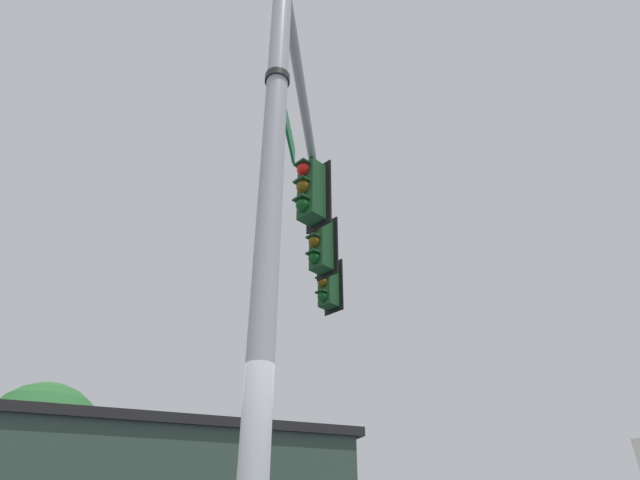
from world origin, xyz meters
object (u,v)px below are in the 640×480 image
at_px(traffic_light_mid_outer, 328,284).
at_px(bird_flying, 298,166).
at_px(street_name_sign, 283,108).
at_px(traffic_light_mid_inner, 320,245).
at_px(traffic_light_nearest_pole, 311,191).

xyz_separation_m(traffic_light_mid_outer, bird_flying, (-0.08, 1.04, 2.66)).
relative_size(traffic_light_mid_outer, street_name_sign, 1.23).
height_order(traffic_light_mid_inner, traffic_light_mid_outer, same).
bearing_deg(traffic_light_mid_outer, traffic_light_nearest_pole, 129.31).
height_order(traffic_light_nearest_pole, street_name_sign, traffic_light_nearest_pole).
xyz_separation_m(traffic_light_mid_inner, street_name_sign, (-2.82, 3.43, -0.86)).
height_order(traffic_light_mid_outer, street_name_sign, traffic_light_mid_outer).
relative_size(traffic_light_nearest_pole, street_name_sign, 1.23).
bearing_deg(bird_flying, traffic_light_nearest_pole, 142.17).
distance_m(street_name_sign, bird_flying, 6.41).
relative_size(traffic_light_mid_outer, bird_flying, 4.55).
height_order(traffic_light_nearest_pole, traffic_light_mid_outer, same).
xyz_separation_m(traffic_light_mid_outer, street_name_sign, (-3.92, 4.77, -0.86)).
bearing_deg(traffic_light_nearest_pole, bird_flying, -37.83).
bearing_deg(traffic_light_nearest_pole, street_name_sign, 129.58).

